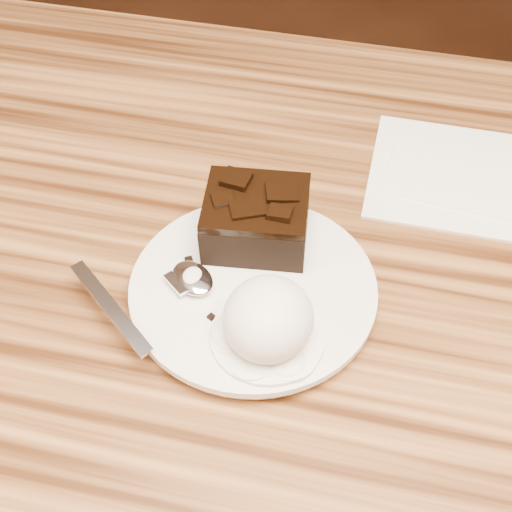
% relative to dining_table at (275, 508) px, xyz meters
% --- Properties ---
extents(dining_table, '(1.20, 0.80, 0.75)m').
position_rel_dining_table_xyz_m(dining_table, '(0.00, 0.00, 0.00)').
color(dining_table, '#351A0B').
rests_on(dining_table, floor).
extents(plate, '(0.19, 0.19, 0.02)m').
position_rel_dining_table_xyz_m(plate, '(-0.03, 0.01, 0.38)').
color(plate, silver).
rests_on(plate, dining_table).
extents(brownie, '(0.09, 0.08, 0.04)m').
position_rel_dining_table_xyz_m(brownie, '(-0.04, 0.06, 0.41)').
color(brownie, black).
rests_on(brownie, plate).
extents(ice_cream_scoop, '(0.07, 0.07, 0.05)m').
position_rel_dining_table_xyz_m(ice_cream_scoop, '(-0.01, -0.03, 0.41)').
color(ice_cream_scoop, silver).
rests_on(ice_cream_scoop, plate).
extents(melt_puddle, '(0.09, 0.09, 0.00)m').
position_rel_dining_table_xyz_m(melt_puddle, '(-0.01, -0.03, 0.39)').
color(melt_puddle, white).
rests_on(melt_puddle, plate).
extents(spoon, '(0.14, 0.12, 0.01)m').
position_rel_dining_table_xyz_m(spoon, '(-0.08, 0.00, 0.40)').
color(spoon, silver).
rests_on(spoon, plate).
extents(napkin, '(0.15, 0.15, 0.01)m').
position_rel_dining_table_xyz_m(napkin, '(0.12, 0.19, 0.38)').
color(napkin, white).
rests_on(napkin, dining_table).
extents(crumb_a, '(0.01, 0.01, 0.00)m').
position_rel_dining_table_xyz_m(crumb_a, '(-0.08, 0.03, 0.39)').
color(crumb_a, black).
rests_on(crumb_a, plate).
extents(crumb_b, '(0.01, 0.01, 0.00)m').
position_rel_dining_table_xyz_m(crumb_b, '(-0.05, -0.02, 0.39)').
color(crumb_b, black).
rests_on(crumb_b, plate).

